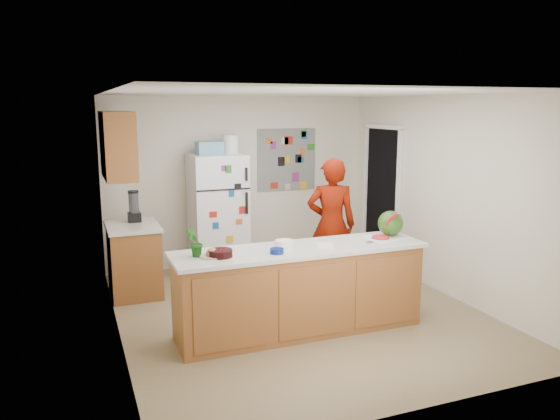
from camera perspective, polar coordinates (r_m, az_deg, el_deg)
name	(u,v)px	position (r m, az deg, el deg)	size (l,w,h in m)	color
floor	(299,313)	(6.47, 1.95, -10.70)	(4.00, 4.50, 0.02)	brown
wall_back	(240,181)	(8.21, -4.22, 3.02)	(4.00, 0.02, 2.50)	beige
wall_left	(113,220)	(5.65, -17.06, -1.02)	(0.02, 4.50, 2.50)	beige
wall_right	(447,196)	(7.14, 17.01, 1.39)	(0.02, 4.50, 2.50)	beige
ceiling	(300,92)	(6.02, 2.11, 12.23)	(4.00, 4.50, 0.02)	white
doorway	(382,197)	(8.34, 10.65, 1.38)	(0.03, 0.85, 2.04)	black
peninsula_base	(300,292)	(5.80, 2.11, -8.52)	(2.60, 0.62, 0.88)	brown
peninsula_top	(300,249)	(5.67, 2.15, -4.13)	(2.68, 0.70, 0.04)	silver
side_counter_base	(134,261)	(7.17, -15.00, -5.18)	(0.60, 0.80, 0.86)	brown
side_counter_top	(132,226)	(7.06, -15.17, -1.67)	(0.64, 0.84, 0.04)	silver
upper_cabinets	(117,145)	(6.86, -16.63, 6.51)	(0.35, 1.00, 0.80)	brown
refrigerator	(218,214)	(7.80, -6.52, -0.42)	(0.75, 0.70, 1.70)	silver
fridge_top_bin	(209,148)	(7.65, -7.40, 6.45)	(0.35, 0.28, 0.18)	#5999B2
photo_collage	(287,160)	(8.41, 0.70, 5.28)	(0.95, 0.01, 0.95)	slate
person	(331,225)	(7.04, 5.38, -1.54)	(0.63, 0.41, 1.72)	#691103
blender_appliance	(134,207)	(7.21, -15.02, 0.28)	(0.12, 0.12, 0.38)	black
cutting_board	(386,237)	(6.20, 11.05, -2.77)	(0.43, 0.32, 0.01)	silver
watermelon	(390,223)	(6.22, 11.47, -1.37)	(0.28, 0.28, 0.28)	#23600E
watermelon_slice	(380,237)	(6.10, 10.45, -2.82)	(0.18, 0.18, 0.02)	red
cherry_bowl	(220,253)	(5.35, -6.25, -4.51)	(0.24, 0.24, 0.07)	black
white_bowl	(284,243)	(5.72, 0.46, -3.48)	(0.20, 0.20, 0.06)	white
cobalt_bowl	(277,251)	(5.43, -0.33, -4.30)	(0.14, 0.14, 0.05)	navy
plate	(212,256)	(5.36, -7.11, -4.79)	(0.25, 0.25, 0.02)	#C7B595
paper_towel	(324,245)	(5.74, 4.64, -3.65)	(0.17, 0.15, 0.02)	silver
keys	(370,242)	(5.93, 9.34, -3.34)	(0.08, 0.04, 0.01)	gray
potted_plant	(195,243)	(5.35, -8.90, -3.40)	(0.15, 0.12, 0.28)	#143C0D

